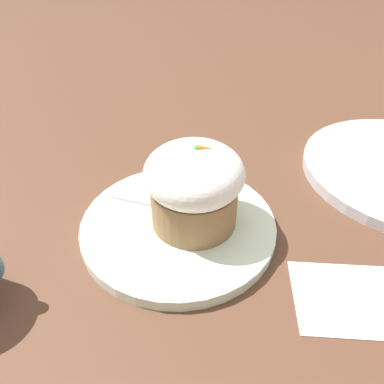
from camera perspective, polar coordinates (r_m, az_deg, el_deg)
ground_plane at (r=0.45m, az=-2.37°, el=-5.78°), size 4.00×4.00×0.00m
dessert_plate at (r=0.45m, az=-2.39°, el=-5.12°), size 0.23×0.23×0.01m
carrot_cake at (r=0.41m, az=0.00°, el=0.69°), size 0.11×0.11×0.10m
spoon at (r=0.46m, az=-1.50°, el=-2.60°), size 0.14×0.07×0.01m
paper_napkin at (r=0.42m, az=22.17°, el=-14.76°), size 0.11×0.10×0.00m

